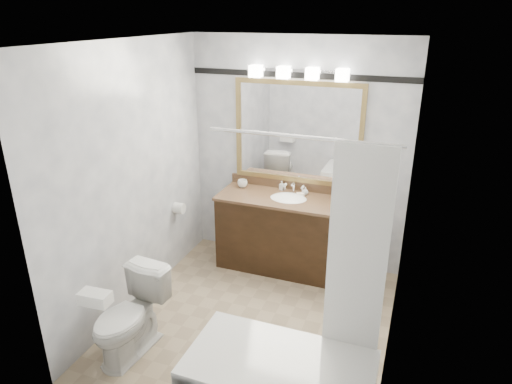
% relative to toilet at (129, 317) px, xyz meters
% --- Properties ---
extents(room, '(2.42, 2.62, 2.52)m').
position_rel_toilet_xyz_m(room, '(0.82, 0.77, 0.89)').
color(room, '#9E896B').
rests_on(room, ground).
extents(vanity, '(1.53, 0.58, 0.97)m').
position_rel_toilet_xyz_m(vanity, '(0.82, 1.79, 0.08)').
color(vanity, black).
rests_on(vanity, ground).
extents(mirror, '(1.40, 0.04, 1.10)m').
position_rel_toilet_xyz_m(mirror, '(0.82, 2.06, 1.14)').
color(mirror, '#9D8047').
rests_on(mirror, room).
extents(vanity_light_bar, '(1.02, 0.14, 0.12)m').
position_rel_toilet_xyz_m(vanity_light_bar, '(0.82, 2.00, 1.77)').
color(vanity_light_bar, silver).
rests_on(vanity_light_bar, room).
extents(accent_stripe, '(2.40, 0.01, 0.06)m').
position_rel_toilet_xyz_m(accent_stripe, '(0.82, 2.07, 1.74)').
color(accent_stripe, black).
rests_on(accent_stripe, room).
extents(bathtub, '(1.30, 0.75, 1.96)m').
position_rel_toilet_xyz_m(bathtub, '(1.37, -0.12, -0.08)').
color(bathtub, white).
rests_on(bathtub, ground).
extents(tp_roll, '(0.11, 0.12, 0.12)m').
position_rel_toilet_xyz_m(tp_roll, '(-0.32, 1.44, 0.34)').
color(tp_roll, white).
rests_on(tp_roll, room).
extents(toilet, '(0.47, 0.74, 0.72)m').
position_rel_toilet_xyz_m(toilet, '(0.00, 0.00, 0.00)').
color(toilet, white).
rests_on(toilet, ground).
extents(tissue_box, '(0.24, 0.14, 0.09)m').
position_rel_toilet_xyz_m(tissue_box, '(0.00, -0.35, 0.41)').
color(tissue_box, white).
rests_on(tissue_box, toilet).
extents(coffee_maker, '(0.17, 0.21, 0.32)m').
position_rel_toilet_xyz_m(coffee_maker, '(1.41, 1.72, 0.66)').
color(coffee_maker, black).
rests_on(coffee_maker, vanity).
extents(cup_left, '(0.15, 0.15, 0.09)m').
position_rel_toilet_xyz_m(cup_left, '(0.23, 1.92, 0.53)').
color(cup_left, white).
rests_on(cup_left, vanity).
extents(soap_bottle_a, '(0.06, 0.06, 0.10)m').
position_rel_toilet_xyz_m(soap_bottle_a, '(0.68, 2.00, 0.54)').
color(soap_bottle_a, white).
rests_on(soap_bottle_a, vanity).
extents(soap_bottle_b, '(0.08, 0.08, 0.09)m').
position_rel_toilet_xyz_m(soap_bottle_b, '(0.96, 1.95, 0.53)').
color(soap_bottle_b, white).
rests_on(soap_bottle_b, vanity).
extents(soap_bar, '(0.10, 0.08, 0.03)m').
position_rel_toilet_xyz_m(soap_bar, '(0.92, 1.91, 0.50)').
color(soap_bar, beige).
rests_on(soap_bar, vanity).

